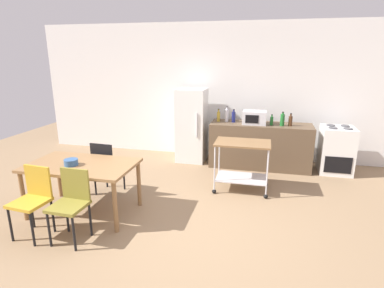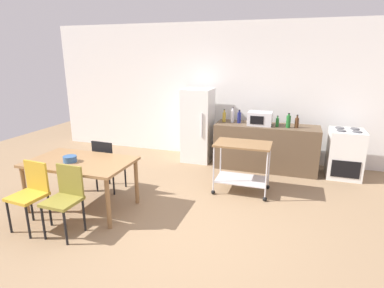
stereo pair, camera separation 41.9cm
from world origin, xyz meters
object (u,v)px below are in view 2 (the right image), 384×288
bottle_hot_sauce (224,117)px  bottle_vinegar (297,122)px  kitchen_cart (242,159)px  bottle_soda (239,117)px  bottle_sesame_oil (288,121)px  stove_oven (345,154)px  chair_olive (65,196)px  fruit_bowl (70,159)px  dining_table (80,166)px  bottle_sparkling_water (277,122)px  chair_mustard (31,191)px  microwave (260,119)px  chair_black (108,162)px  bottle_wine (232,116)px  refrigerator (198,125)px

bottle_hot_sauce → bottle_vinegar: 1.42m
kitchen_cart → bottle_soda: 1.40m
bottle_soda → bottle_vinegar: bottle_soda is taller
bottle_sesame_oil → stove_oven: bearing=5.9°
chair_olive → fruit_bowl: bearing=123.2°
dining_table → bottle_vinegar: (2.97, 2.53, 0.33)m
stove_oven → bottle_sparkling_water: size_ratio=4.28×
bottle_hot_sauce → bottle_vinegar: bottle_hot_sauce is taller
chair_olive → chair_mustard: bearing=-175.8°
chair_olive → bottle_sesame_oil: bearing=52.4°
chair_olive → bottle_soda: 3.67m
dining_table → kitchen_cart: kitchen_cart is taller
dining_table → bottle_soda: size_ratio=5.58×
chair_mustard → kitchen_cart: 3.14m
bottle_sesame_oil → bottle_vinegar: size_ratio=1.11×
dining_table → bottle_hot_sauce: bottle_hot_sauce is taller
dining_table → microwave: size_ratio=3.26×
dining_table → chair_olive: size_ratio=1.69×
chair_black → bottle_hot_sauce: size_ratio=3.41×
bottle_wine → bottle_vinegar: bearing=-4.9°
refrigerator → bottle_sparkling_water: (1.65, -0.18, 0.21)m
fruit_bowl → chair_mustard: bearing=-107.5°
chair_olive → microwave: bearing=59.2°
bottle_sesame_oil → bottle_vinegar: (0.15, 0.04, -0.02)m
chair_mustard → stove_oven: (4.15, 3.26, -0.07)m
bottle_sparkling_water → fruit_bowl: (-2.71, -2.58, -0.20)m
kitchen_cart → chair_mustard: bearing=-140.9°
bottle_vinegar → bottle_wine: bearing=175.1°
chair_black → bottle_sparkling_water: bearing=-140.8°
stove_oven → kitchen_cart: 2.14m
refrigerator → bottle_vinegar: refrigerator is taller
bottle_sparkling_water → fruit_bowl: size_ratio=1.14×
chair_olive → kitchen_cart: bearing=47.5°
chair_black → fruit_bowl: bearing=84.4°
bottle_soda → microwave: (0.42, -0.07, 0.02)m
bottle_hot_sauce → bottle_sparkling_water: bearing=-7.0°
chair_black → bottle_hot_sauce: (1.53, 1.97, 0.49)m
chair_black → bottle_vinegar: 3.52m
bottle_hot_sauce → bottle_sesame_oil: 1.27m
bottle_vinegar → fruit_bowl: bottle_vinegar is taller
refrigerator → bottle_hot_sauce: bearing=-4.9°
chair_black → bottle_wine: 2.66m
microwave → bottle_sparkling_water: size_ratio=2.14×
chair_black → bottle_vinegar: bearing=-143.8°
bottle_sparkling_water → chair_olive: bearing=-127.1°
stove_oven → kitchen_cart: (-1.71, -1.28, 0.12)m
chair_mustard → chair_olive: (0.52, 0.02, 0.00)m
chair_black → bottle_soda: bottle_soda is taller
kitchen_cart → refrigerator: bearing=131.1°
bottle_sesame_oil → bottle_vinegar: 0.16m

